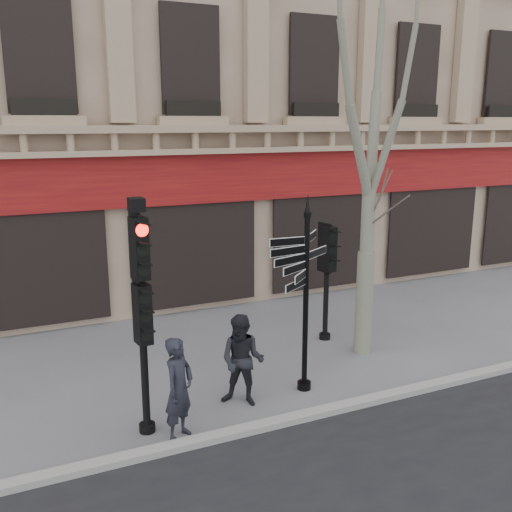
# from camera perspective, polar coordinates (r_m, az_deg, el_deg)

# --- Properties ---
(ground) EXTENTS (80.00, 80.00, 0.00)m
(ground) POSITION_cam_1_polar(r_m,az_deg,el_deg) (11.46, 2.08, -12.71)
(ground) COLOR #5C5D61
(ground) RESTS_ON ground
(kerb) EXTENTS (80.00, 0.25, 0.12)m
(kerb) POSITION_cam_1_polar(r_m,az_deg,el_deg) (10.35, 5.67, -15.46)
(kerb) COLOR gray
(kerb) RESTS_ON ground
(building) EXTENTS (28.00, 15.52, 18.00)m
(building) POSITION_cam_1_polar(r_m,az_deg,el_deg) (22.53, -13.30, 23.10)
(building) COLOR #997E66
(building) RESTS_ON ground
(fingerpost) EXTENTS (2.06, 2.06, 3.78)m
(fingerpost) POSITION_cam_1_polar(r_m,az_deg,el_deg) (10.45, 5.09, -0.52)
(fingerpost) COLOR black
(fingerpost) RESTS_ON ground
(traffic_signal_main) EXTENTS (0.47, 0.36, 3.91)m
(traffic_signal_main) POSITION_cam_1_polar(r_m,az_deg,el_deg) (9.11, -11.47, -3.28)
(traffic_signal_main) COLOR black
(traffic_signal_main) RESTS_ON ground
(traffic_signal_secondary) EXTENTS (0.49, 0.38, 2.71)m
(traffic_signal_secondary) POSITION_cam_1_polar(r_m,az_deg,el_deg) (13.20, 7.11, -0.55)
(traffic_signal_secondary) COLOR black
(traffic_signal_secondary) RESTS_ON ground
(plane_tree) EXTENTS (3.33, 3.33, 8.85)m
(plane_tree) POSITION_cam_1_polar(r_m,az_deg,el_deg) (12.23, 11.84, 18.58)
(plane_tree) COLOR gray
(plane_tree) RESTS_ON ground
(pedestrian_a) EXTENTS (0.74, 0.72, 1.72)m
(pedestrian_a) POSITION_cam_1_polar(r_m,az_deg,el_deg) (9.44, -7.71, -13.01)
(pedestrian_a) COLOR black
(pedestrian_a) RESTS_ON ground
(pedestrian_b) EXTENTS (1.05, 1.02, 1.70)m
(pedestrian_b) POSITION_cam_1_polar(r_m,az_deg,el_deg) (10.39, -1.36, -10.41)
(pedestrian_b) COLOR black
(pedestrian_b) RESTS_ON ground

